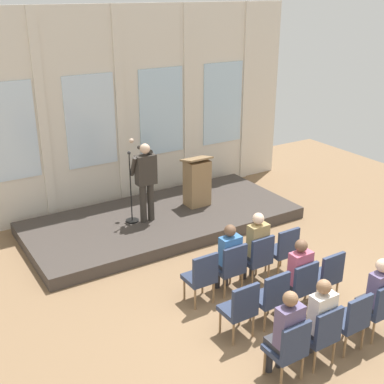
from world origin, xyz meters
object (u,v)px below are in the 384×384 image
Objects in this scene: chair_r0_c0 at (202,275)px; chair_r2_c2 at (352,319)px; mic_stand at (132,207)px; audience_r0_c1 at (228,254)px; audience_r2_c1 at (319,317)px; chair_r2_c3 at (379,306)px; chair_r1_c1 at (271,295)px; audience_r1_c2 at (297,272)px; chair_r1_c2 at (300,284)px; chair_r0_c3 at (284,248)px; audience_r2_c0 at (286,330)px; audience_r0_c2 at (256,244)px; chair_r2_c1 at (322,332)px; chair_r2_c0 at (289,347)px; lectern at (197,182)px; audience_r2_c3 at (376,293)px; chair_r1_c3 at (327,274)px; speaker at (146,177)px; chair_r0_c2 at (258,257)px; chair_r0_c1 at (231,266)px; chair_r1_c0 at (240,307)px.

chair_r2_c2 is at bearing -60.93° from chair_r0_c0.
mic_stand is 1.22× the size of audience_r0_c1.
audience_r2_c1 reaches higher than chair_r2_c3.
chair_r1_c1 is 1.00× the size of chair_r2_c3.
audience_r1_c2 reaches higher than audience_r0_c1.
chair_r1_c1 is at bearing -60.93° from chair_r0_c0.
chair_r1_c2 is (1.17, -1.05, 0.00)m from chair_r0_c0.
audience_r2_c0 reaches higher than chair_r0_c3.
audience_r0_c2 is at bearing 90.00° from chair_r2_c2.
audience_r0_c1 reaches higher than chair_r2_c1.
audience_r0_c1 is 1.35× the size of chair_r2_c0.
chair_r1_c2 is 1.20m from chair_r2_c1.
lectern is 1.23× the size of chair_r2_c3.
chair_r1_c2 is 0.70× the size of audience_r2_c0.
audience_r2_c3 reaches higher than chair_r2_c2.
chair_r0_c0 and chair_r2_c0 have the same top height.
chair_r0_c3 is 1.14m from audience_r1_c2.
chair_r1_c3 and chair_r2_c3 have the same top height.
chair_r0_c3 is at bearing -66.21° from speaker.
mic_stand is 1.65× the size of chair_r0_c3.
lectern is at bearing 70.05° from audience_r2_c0.
lectern is 3.22m from audience_r0_c1.
audience_r2_c1 is 1.17m from audience_r2_c3.
speaker is 4.00m from chair_r1_c1.
chair_r0_c2 is 1.00× the size of chair_r2_c2.
chair_r1_c3 is at bearing -41.97° from chair_r0_c1.
chair_r0_c1 is at bearing -82.41° from mic_stand.
lectern reaches higher than audience_r1_c2.
audience_r0_c2 is at bearing 117.31° from chair_r1_c3.
chair_r2_c0 is (-1.17, -1.05, 0.00)m from chair_r1_c2.
chair_r1_c0 is (-0.58, -1.05, 0.00)m from chair_r0_c1.
chair_r0_c1 is at bearing -90.00° from audience_r0_c1.
chair_r1_c1 and chair_r2_c2 have the same top height.
mic_stand reaches higher than chair_r1_c2.
audience_r0_c2 reaches higher than chair_r0_c1.
chair_r0_c2 is 2.11m from audience_r2_c1.
audience_r1_c2 reaches higher than chair_r2_c1.
lectern is (1.66, 0.05, 0.22)m from mic_stand.
audience_r0_c2 is 2.18m from audience_r2_c1.
chair_r2_c2 is (1.17, -0.08, -0.21)m from audience_r2_c0.
audience_r2_c3 is (0.58, -2.10, -0.03)m from audience_r0_c2.
chair_r0_c0 is 1.19m from audience_r0_c2.
chair_r2_c0 is 1.17m from chair_r2_c2.
audience_r0_c2 is at bearing 104.99° from chair_r2_c3.
audience_r2_c0 reaches higher than chair_r0_c1.
chair_r1_c2 and chair_r2_c3 have the same top height.
audience_r0_c1 is at bearing 104.96° from chair_r2_c2.
audience_r1_c2 reaches higher than chair_r2_c3.
audience_r0_c1 reaches higher than chair_r1_c1.
chair_r1_c2 is (-0.67, -4.10, -0.27)m from lectern.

